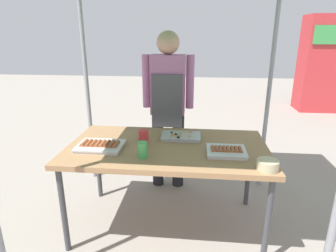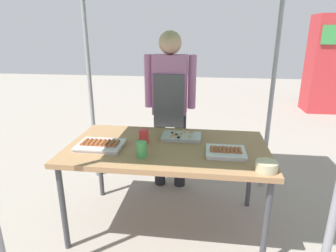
% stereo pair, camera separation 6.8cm
% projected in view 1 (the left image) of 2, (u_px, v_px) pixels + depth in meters
% --- Properties ---
extents(ground_plane, '(18.00, 18.00, 0.00)m').
position_uv_depth(ground_plane, '(167.00, 224.00, 2.52)').
color(ground_plane, gray).
extents(stall_table, '(1.60, 0.90, 0.75)m').
position_uv_depth(stall_table, '(167.00, 152.00, 2.31)').
color(stall_table, '#9E724C').
rests_on(stall_table, ground).
extents(tray_grilled_sausages, '(0.36, 0.27, 0.05)m').
position_uv_depth(tray_grilled_sausages, '(100.00, 146.00, 2.23)').
color(tray_grilled_sausages, silver).
rests_on(tray_grilled_sausages, stall_table).
extents(tray_meat_skewers, '(0.33, 0.22, 0.04)m').
position_uv_depth(tray_meat_skewers, '(181.00, 136.00, 2.44)').
color(tray_meat_skewers, '#ADADB2').
rests_on(tray_meat_skewers, stall_table).
extents(tray_pork_links, '(0.29, 0.25, 0.05)m').
position_uv_depth(tray_pork_links, '(226.00, 151.00, 2.13)').
color(tray_pork_links, silver).
rests_on(tray_pork_links, stall_table).
extents(condiment_bowl, '(0.14, 0.14, 0.07)m').
position_uv_depth(condiment_bowl, '(268.00, 165.00, 1.87)').
color(condiment_bowl, '#BFB28C').
rests_on(condiment_bowl, stall_table).
extents(drink_cup_near_edge, '(0.08, 0.08, 0.12)m').
position_uv_depth(drink_cup_near_edge, '(143.00, 150.00, 2.05)').
color(drink_cup_near_edge, '#3F994C').
rests_on(drink_cup_near_edge, stall_table).
extents(drink_cup_by_wok, '(0.08, 0.08, 0.11)m').
position_uv_depth(drink_cup_by_wok, '(144.00, 136.00, 2.33)').
color(drink_cup_by_wok, red).
rests_on(drink_cup_by_wok, stall_table).
extents(vendor_woman, '(0.52, 0.23, 1.64)m').
position_uv_depth(vendor_woman, '(168.00, 99.00, 2.89)').
color(vendor_woman, black).
rests_on(vendor_woman, ground).
extents(neighbor_stall_left, '(0.99, 0.66, 1.99)m').
position_uv_depth(neighbor_stall_left, '(325.00, 64.00, 6.01)').
color(neighbor_stall_left, '#C63338').
rests_on(neighbor_stall_left, ground).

